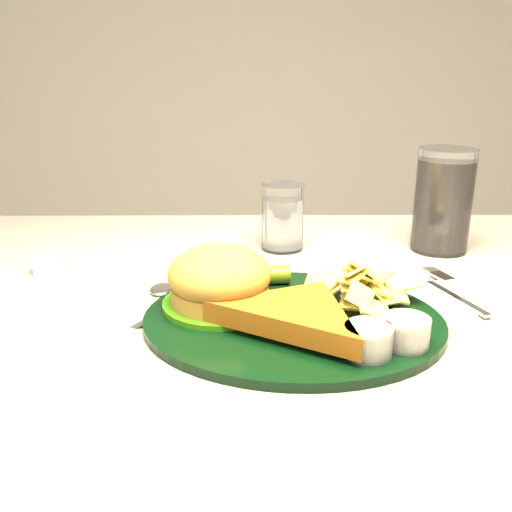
{
  "coord_description": "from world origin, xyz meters",
  "views": [
    {
      "loc": [
        -0.02,
        -0.67,
        1.04
      ],
      "look_at": [
        -0.01,
        0.02,
        0.8
      ],
      "focal_mm": 40.0,
      "sensor_mm": 36.0,
      "label": 1
    }
  ],
  "objects_px": {
    "cola_glass": "(443,201)",
    "fork_napkin": "(454,295)",
    "water_glass": "(283,217)",
    "dinner_plate": "(293,294)"
  },
  "relations": [
    {
      "from": "water_glass",
      "to": "fork_napkin",
      "type": "relative_size",
      "value": 0.7
    },
    {
      "from": "dinner_plate",
      "to": "fork_napkin",
      "type": "bearing_deg",
      "value": 24.45
    },
    {
      "from": "dinner_plate",
      "to": "fork_napkin",
      "type": "height_order",
      "value": "dinner_plate"
    },
    {
      "from": "dinner_plate",
      "to": "fork_napkin",
      "type": "distance_m",
      "value": 0.22
    },
    {
      "from": "water_glass",
      "to": "dinner_plate",
      "type": "bearing_deg",
      "value": -90.35
    },
    {
      "from": "dinner_plate",
      "to": "water_glass",
      "type": "distance_m",
      "value": 0.28
    },
    {
      "from": "cola_glass",
      "to": "fork_napkin",
      "type": "bearing_deg",
      "value": -101.56
    },
    {
      "from": "dinner_plate",
      "to": "water_glass",
      "type": "xyz_separation_m",
      "value": [
        0.0,
        0.28,
        0.01
      ]
    },
    {
      "from": "cola_glass",
      "to": "water_glass",
      "type": "bearing_deg",
      "value": 178.29
    },
    {
      "from": "dinner_plate",
      "to": "cola_glass",
      "type": "xyz_separation_m",
      "value": [
        0.25,
        0.27,
        0.04
      ]
    }
  ]
}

